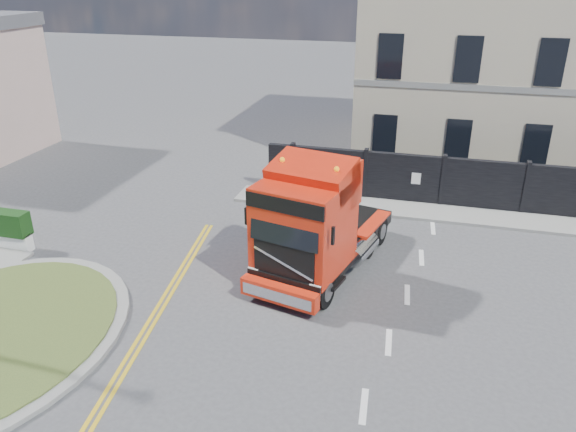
% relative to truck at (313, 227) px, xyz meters
% --- Properties ---
extents(ground, '(120.00, 120.00, 0.00)m').
position_rel_truck_xyz_m(ground, '(-0.36, -2.31, -1.65)').
color(ground, '#424244').
rests_on(ground, ground).
extents(hoarding_fence, '(18.80, 0.25, 2.00)m').
position_rel_truck_xyz_m(hoarding_fence, '(6.19, 6.69, -0.65)').
color(hoarding_fence, black).
rests_on(hoarding_fence, ground).
extents(georgian_building, '(12.30, 10.30, 12.80)m').
position_rel_truck_xyz_m(georgian_building, '(5.64, 14.19, 4.12)').
color(georgian_building, '#BAAC94').
rests_on(georgian_building, ground).
extents(pavement_far, '(20.00, 1.60, 0.12)m').
position_rel_truck_xyz_m(pavement_far, '(5.64, 5.79, -1.59)').
color(pavement_far, gray).
rests_on(pavement_far, ground).
extents(truck, '(3.64, 6.51, 3.68)m').
position_rel_truck_xyz_m(truck, '(0.00, 0.00, 0.00)').
color(truck, black).
rests_on(truck, ground).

